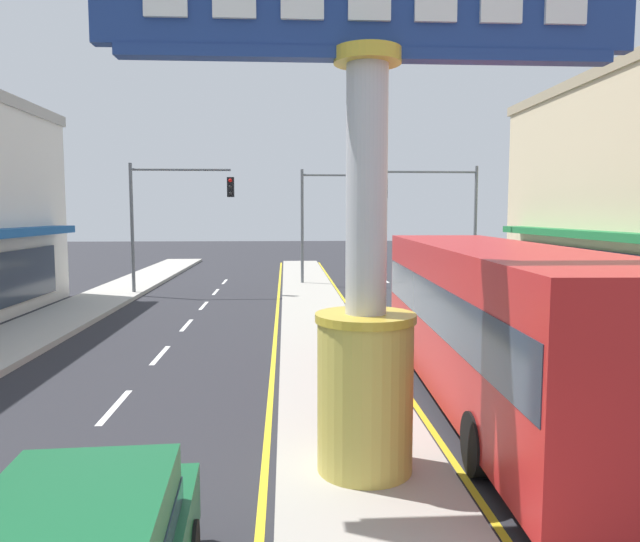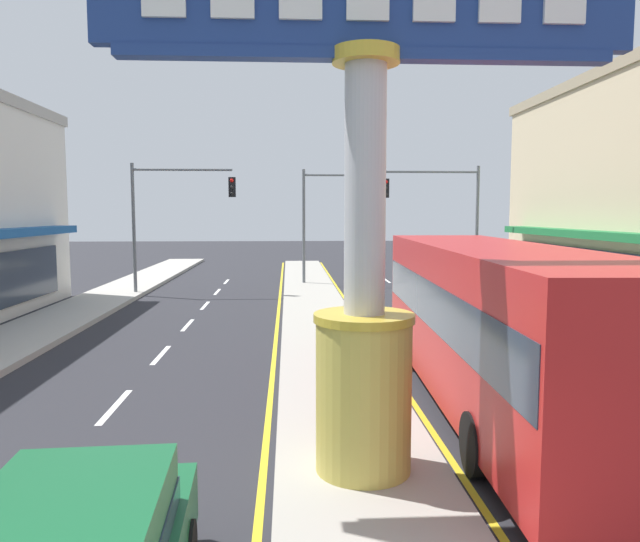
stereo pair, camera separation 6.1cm
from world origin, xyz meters
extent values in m
cube|color=#A39E93|center=(0.00, 18.00, 0.07)|extent=(2.60, 52.00, 0.14)
cube|color=#ADA89E|center=(-9.27, 16.00, 0.09)|extent=(2.75, 60.00, 0.18)
cube|color=#ADA89E|center=(9.27, 16.00, 0.09)|extent=(2.75, 60.00, 0.18)
cube|color=silver|center=(-4.60, 4.80, 0.00)|extent=(0.14, 2.20, 0.01)
cube|color=silver|center=(-4.60, 9.20, 0.00)|extent=(0.14, 2.20, 0.01)
cube|color=silver|center=(-4.60, 13.60, 0.00)|extent=(0.14, 2.20, 0.01)
cube|color=silver|center=(-4.60, 18.00, 0.00)|extent=(0.14, 2.20, 0.01)
cube|color=silver|center=(-4.60, 22.40, 0.00)|extent=(0.14, 2.20, 0.01)
cube|color=silver|center=(-4.60, 26.80, 0.00)|extent=(0.14, 2.20, 0.01)
cube|color=silver|center=(-4.60, 31.20, 0.00)|extent=(0.14, 2.20, 0.01)
cube|color=silver|center=(4.60, 9.20, 0.00)|extent=(0.14, 2.20, 0.01)
cube|color=silver|center=(4.60, 13.60, 0.00)|extent=(0.14, 2.20, 0.01)
cube|color=silver|center=(4.60, 18.00, 0.00)|extent=(0.14, 2.20, 0.01)
cube|color=silver|center=(4.60, 22.40, 0.00)|extent=(0.14, 2.20, 0.01)
cube|color=silver|center=(4.60, 26.80, 0.00)|extent=(0.14, 2.20, 0.01)
cube|color=silver|center=(4.60, 31.20, 0.00)|extent=(0.14, 2.20, 0.01)
cube|color=yellow|center=(-1.48, 18.00, 0.00)|extent=(0.12, 52.00, 0.01)
cube|color=yellow|center=(1.48, 18.00, 0.00)|extent=(0.12, 52.00, 0.01)
cylinder|color=gold|center=(0.00, 5.68, 1.24)|extent=(1.39, 1.39, 2.20)
cylinder|color=gold|center=(0.00, 5.68, 2.40)|extent=(1.46, 1.46, 0.12)
cylinder|color=#B7B7BC|center=(0.00, 5.68, 4.24)|extent=(0.59, 0.59, 3.81)
cylinder|color=gold|center=(0.00, 5.68, 6.05)|extent=(0.94, 0.94, 0.20)
cube|color=navy|center=(0.00, 5.68, 6.07)|extent=(6.84, 0.29, 0.16)
cube|color=#1E7038|center=(10.30, 16.79, 3.08)|extent=(0.90, 20.31, 0.30)
cube|color=#283342|center=(10.71, 16.79, 1.50)|extent=(0.08, 19.60, 2.00)
cylinder|color=slate|center=(-8.30, 25.69, 3.10)|extent=(0.16, 0.16, 6.20)
cylinder|color=slate|center=(-5.99, 25.69, 5.90)|extent=(4.62, 0.12, 0.12)
cube|color=black|center=(-3.68, 25.53, 5.09)|extent=(0.32, 0.24, 0.92)
sphere|color=red|center=(-3.68, 25.39, 5.39)|extent=(0.17, 0.17, 0.17)
sphere|color=black|center=(-3.68, 25.39, 5.09)|extent=(0.17, 0.17, 0.17)
sphere|color=black|center=(-3.68, 25.39, 4.79)|extent=(0.17, 0.17, 0.17)
cylinder|color=slate|center=(8.30, 26.55, 3.10)|extent=(0.16, 0.16, 6.20)
cylinder|color=slate|center=(5.99, 26.55, 5.90)|extent=(4.62, 0.12, 0.12)
cube|color=black|center=(3.68, 26.39, 5.09)|extent=(0.32, 0.24, 0.92)
sphere|color=red|center=(3.68, 26.25, 5.39)|extent=(0.17, 0.17, 0.17)
sphere|color=black|center=(3.68, 26.25, 5.09)|extent=(0.17, 0.17, 0.17)
sphere|color=black|center=(3.68, 26.25, 4.79)|extent=(0.17, 0.17, 0.17)
cylinder|color=slate|center=(-0.24, 29.35, 3.10)|extent=(0.16, 0.16, 6.20)
cylinder|color=slate|center=(1.74, 29.35, 5.90)|extent=(3.96, 0.12, 0.12)
cube|color=black|center=(3.72, 29.19, 5.09)|extent=(0.32, 0.24, 0.92)
sphere|color=black|center=(3.72, 29.05, 5.39)|extent=(0.17, 0.17, 0.17)
sphere|color=black|center=(3.72, 29.05, 5.09)|extent=(0.17, 0.17, 0.17)
sphere|color=#19D83F|center=(3.72, 29.05, 4.79)|extent=(0.17, 0.17, 0.17)
cube|color=#4C5156|center=(6.25, 22.05, 0.60)|extent=(1.93, 4.37, 0.66)
cube|color=#4C5156|center=(6.24, 21.88, 1.23)|extent=(1.63, 2.21, 0.60)
cube|color=#283342|center=(6.24, 21.88, 1.05)|extent=(1.67, 2.23, 0.24)
cylinder|color=black|center=(5.49, 23.42, 0.31)|extent=(0.24, 0.63, 0.62)
cylinder|color=black|center=(7.11, 23.35, 0.31)|extent=(0.24, 0.63, 0.62)
cylinder|color=black|center=(5.39, 20.75, 0.31)|extent=(0.24, 0.63, 0.62)
cylinder|color=black|center=(7.01, 20.69, 0.31)|extent=(0.24, 0.63, 0.62)
cube|color=#B21E1E|center=(2.95, 8.55, 1.81)|extent=(2.92, 11.29, 2.90)
cube|color=#283342|center=(2.95, 8.55, 2.11)|extent=(2.94, 11.06, 0.90)
cube|color=#283342|center=(3.16, 14.10, 2.06)|extent=(2.30, 0.17, 1.40)
cube|color=black|center=(3.16, 14.10, 3.06)|extent=(1.75, 0.15, 0.30)
cylinder|color=black|center=(1.93, 12.06, 0.48)|extent=(0.32, 0.97, 0.96)
cylinder|color=black|center=(4.23, 11.97, 0.48)|extent=(0.32, 0.97, 0.96)
cylinder|color=black|center=(1.69, 5.68, 0.48)|extent=(0.32, 0.97, 0.96)
cylinder|color=black|center=(3.99, 5.59, 0.48)|extent=(0.32, 0.97, 0.96)
cube|color=#14562D|center=(-2.96, 2.17, 1.23)|extent=(1.66, 2.23, 0.60)
camera|label=1|loc=(-1.15, -2.75, 3.90)|focal=33.57mm
camera|label=2|loc=(-1.09, -2.75, 3.90)|focal=33.57mm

